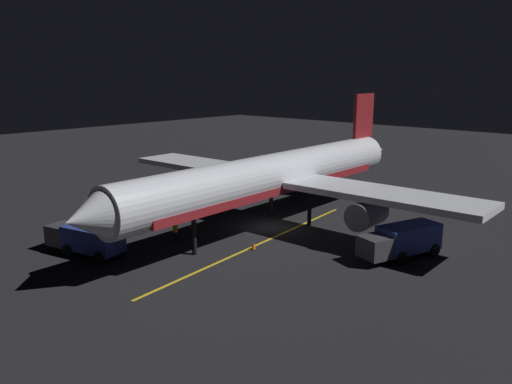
{
  "coord_description": "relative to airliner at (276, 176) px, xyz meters",
  "views": [
    {
      "loc": [
        -27.55,
        32.65,
        13.02
      ],
      "look_at": [
        0.0,
        2.0,
        3.5
      ],
      "focal_mm": 35.81,
      "sensor_mm": 36.0,
      "label": 1
    }
  ],
  "objects": [
    {
      "name": "catering_truck",
      "position": [
        -11.91,
        -0.03,
        -3.2
      ],
      "size": [
        4.05,
        6.82,
        2.37
      ],
      "color": "navy",
      "rests_on": "ground_plane"
    },
    {
      "name": "traffic_cone_far",
      "position": [
        4.75,
        5.58,
        -4.19
      ],
      "size": [
        0.5,
        0.5,
        0.55
      ],
      "color": "#EA590F",
      "rests_on": "ground_plane"
    },
    {
      "name": "apron_guide_stripe",
      "position": [
        -2.22,
        4.62,
        -4.43
      ],
      "size": [
        2.89,
        25.72,
        0.01
      ],
      "primitive_type": "cube",
      "rotation": [
        0.0,
        0.0,
        0.1
      ],
      "color": "gold",
      "rests_on": "ground_plane"
    },
    {
      "name": "ground_plane",
      "position": [
        -0.02,
        0.62,
        -4.54
      ],
      "size": [
        180.0,
        180.0,
        0.2
      ],
      "primitive_type": "cube",
      "color": "black"
    },
    {
      "name": "traffic_cone_near_right",
      "position": [
        8.19,
        5.51,
        -4.19
      ],
      "size": [
        0.5,
        0.5,
        0.55
      ],
      "color": "#EA590F",
      "rests_on": "ground_plane"
    },
    {
      "name": "airliner",
      "position": [
        0.0,
        0.0,
        0.0
      ],
      "size": [
        35.26,
        39.38,
        11.05
      ],
      "color": "silver",
      "rests_on": "ground_plane"
    },
    {
      "name": "traffic_cone_near_left",
      "position": [
        7.38,
        8.0,
        -4.19
      ],
      "size": [
        0.5,
        0.5,
        0.55
      ],
      "color": "#EA590F",
      "rests_on": "ground_plane"
    },
    {
      "name": "ground_crew_worker",
      "position": [
        3.04,
        8.79,
        -3.55
      ],
      "size": [
        0.4,
        0.4,
        1.74
      ],
      "color": "black",
      "rests_on": "ground_plane"
    },
    {
      "name": "traffic_cone_under_wing",
      "position": [
        -2.74,
        5.94,
        -4.19
      ],
      "size": [
        0.5,
        0.5,
        0.55
      ],
      "color": "#EA590F",
      "rests_on": "ground_plane"
    },
    {
      "name": "baggage_truck",
      "position": [
        5.67,
        14.98,
        -3.27
      ],
      "size": [
        6.63,
        3.45,
        2.18
      ],
      "color": "navy",
      "rests_on": "ground_plane"
    }
  ]
}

